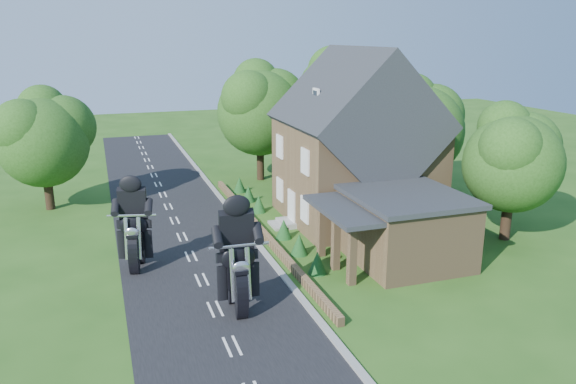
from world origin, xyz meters
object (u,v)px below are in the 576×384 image
object	(u,v)px
house	(356,148)
motorcycle_follow	(137,255)
motorcycle_lead	(238,295)
annex	(403,226)
garden_wall	(261,231)

from	to	relation	value
house	motorcycle_follow	xyz separation A→B (m)	(-13.17, -3.74, -3.64)
motorcycle_follow	motorcycle_lead	bearing A→B (deg)	135.97
motorcycle_lead	motorcycle_follow	world-z (taller)	motorcycle_lead
motorcycle_follow	annex	bearing A→B (deg)	-179.58
garden_wall	motorcycle_follow	distance (m)	7.52
house	annex	size ratio (longest dim) A/B	1.45
house	motorcycle_lead	size ratio (longest dim) A/B	6.42
house	motorcycle_lead	world-z (taller)	house
annex	motorcycle_follow	distance (m)	12.96
garden_wall	motorcycle_follow	bearing A→B (deg)	-158.56
house	annex	distance (m)	7.30
garden_wall	motorcycle_follow	xyz separation A→B (m)	(-6.98, -2.74, 0.50)
annex	motorcycle_follow	world-z (taller)	annex
garden_wall	house	bearing A→B (deg)	9.17
house	annex	world-z (taller)	house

